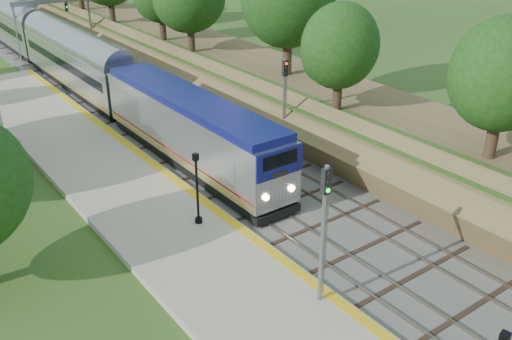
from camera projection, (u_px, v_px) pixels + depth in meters
trackbed at (40, 48)px, 66.43m from camera, size 9.50×170.00×0.28m
platform at (163, 223)px, 30.57m from camera, size 6.40×68.00×0.38m
yellow_stripe at (208, 205)px, 32.00m from camera, size 0.55×68.00×0.01m
embankment at (106, 23)px, 70.05m from camera, size 10.64×170.00×11.70m
signal_gantry at (52, 12)px, 60.97m from camera, size 8.40×0.38×6.20m
trees_behind_platform at (9, 147)px, 28.90m from camera, size 7.82×53.32×7.21m
lamppost_far at (197, 193)px, 29.51m from camera, size 0.39×0.39×3.99m
signal_platform at (324, 221)px, 22.83m from camera, size 0.37×0.30×6.36m
signal_farside at (284, 96)px, 37.83m from camera, size 0.35×0.28×6.43m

